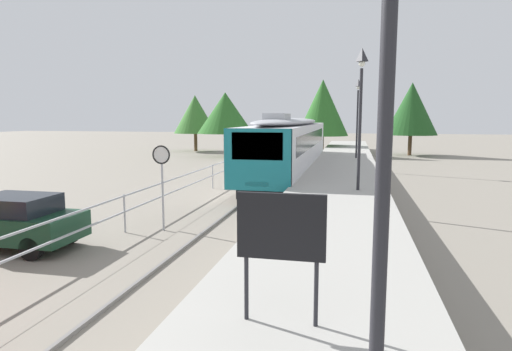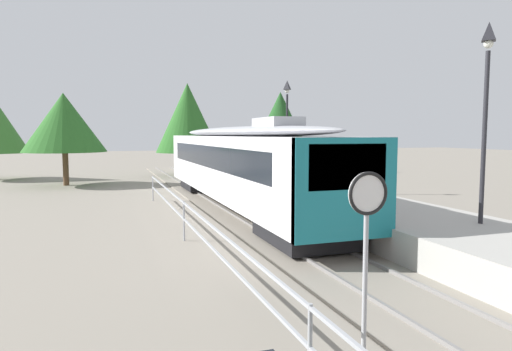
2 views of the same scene
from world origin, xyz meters
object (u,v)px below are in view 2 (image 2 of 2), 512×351
at_px(speed_limit_sign, 367,220).
at_px(commuter_train, 239,161).
at_px(platform_lamp_mid_platform, 487,85).
at_px(platform_lamp_far_end, 287,110).

bearing_deg(speed_limit_sign, commuter_train, 80.77).
relative_size(commuter_train, platform_lamp_mid_platform, 3.51).
bearing_deg(platform_lamp_far_end, platform_lamp_mid_platform, -90.00).
distance_m(commuter_train, platform_lamp_mid_platform, 10.54).
bearing_deg(commuter_train, platform_lamp_mid_platform, -66.82).
xyz_separation_m(commuter_train, platform_lamp_far_end, (4.03, 4.21, 2.48)).
bearing_deg(speed_limit_sign, platform_lamp_far_end, 70.67).
distance_m(platform_lamp_far_end, speed_limit_sign, 19.00).
relative_size(commuter_train, speed_limit_sign, 6.69).
relative_size(platform_lamp_mid_platform, platform_lamp_far_end, 1.00).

